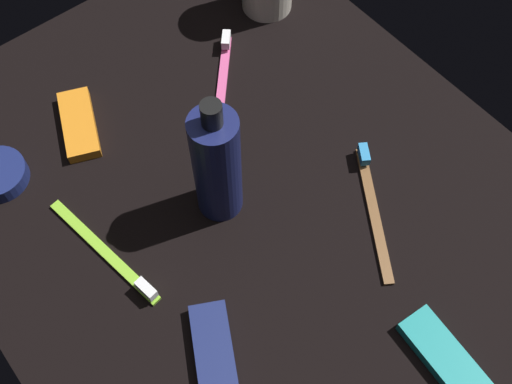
{
  "coord_description": "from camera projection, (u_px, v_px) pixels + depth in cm",
  "views": [
    {
      "loc": [
        27.33,
        -22.15,
        65.23
      ],
      "look_at": [
        0.0,
        0.0,
        3.0
      ],
      "focal_mm": 43.54,
      "sensor_mm": 36.0,
      "label": 1
    }
  ],
  "objects": [
    {
      "name": "toothbrush_pink",
      "position": [
        222.0,
        80.0,
        0.83
      ],
      "size": [
        14.1,
        13.03,
        2.1
      ],
      "color": "#E55999",
      "rests_on": "ground_plane"
    },
    {
      "name": "ground_plane",
      "position": [
        256.0,
        207.0,
        0.75
      ],
      "size": [
        84.0,
        64.0,
        1.2
      ],
      "primitive_type": "cube",
      "color": "black"
    },
    {
      "name": "lotion_bottle",
      "position": [
        217.0,
        165.0,
        0.67
      ],
      "size": [
        5.35,
        5.35,
        18.83
      ],
      "color": "navy",
      "rests_on": "ground_plane"
    },
    {
      "name": "toothbrush_brown",
      "position": [
        373.0,
        203.0,
        0.73
      ],
      "size": [
        15.67,
        10.93,
        2.1
      ],
      "color": "brown",
      "rests_on": "ground_plane"
    },
    {
      "name": "snack_bar_orange",
      "position": [
        79.0,
        124.0,
        0.79
      ],
      "size": [
        11.14,
        7.7,
        1.5
      ],
      "primitive_type": "cube",
      "rotation": [
        0.0,
        0.0,
        -0.4
      ],
      "color": "orange",
      "rests_on": "ground_plane"
    },
    {
      "name": "toothbrush_lime",
      "position": [
        109.0,
        255.0,
        0.7
      ],
      "size": [
        17.99,
        3.76,
        2.1
      ],
      "color": "#8CD133",
      "rests_on": "ground_plane"
    },
    {
      "name": "snack_bar_navy",
      "position": [
        214.0,
        352.0,
        0.65
      ],
      "size": [
        11.05,
        8.49,
        1.5
      ],
      "primitive_type": "cube",
      "rotation": [
        0.0,
        0.0,
        -0.5
      ],
      "color": "navy",
      "rests_on": "ground_plane"
    },
    {
      "name": "snack_bar_teal",
      "position": [
        444.0,
        356.0,
        0.64
      ],
      "size": [
        10.71,
        4.9,
        1.5
      ],
      "primitive_type": "cube",
      "rotation": [
        0.0,
        0.0,
        -0.09
      ],
      "color": "teal",
      "rests_on": "ground_plane"
    }
  ]
}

